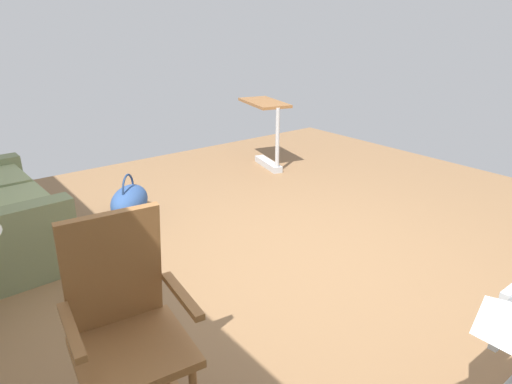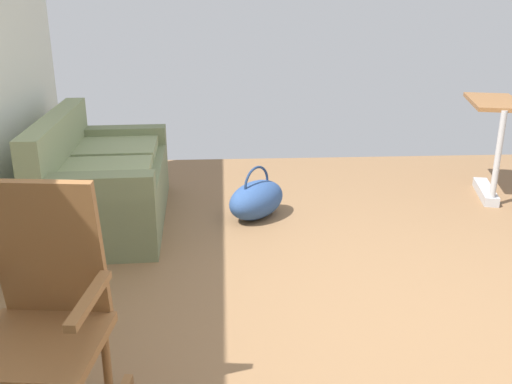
{
  "view_description": "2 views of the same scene",
  "coord_description": "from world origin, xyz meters",
  "px_view_note": "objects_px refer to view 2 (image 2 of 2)",
  "views": [
    {
      "loc": [
        -2.22,
        2.2,
        1.79
      ],
      "look_at": [
        -0.16,
        0.59,
        0.8
      ],
      "focal_mm": 31.42,
      "sensor_mm": 36.0,
      "label": 1
    },
    {
      "loc": [
        -2.48,
        0.94,
        1.68
      ],
      "look_at": [
        0.1,
        0.79,
        0.78
      ],
      "focal_mm": 39.36,
      "sensor_mm": 36.0,
      "label": 2
    }
  ],
  "objects_px": {
    "couch": "(103,184)",
    "rocking_chair": "(43,323)",
    "overbed_table": "(492,136)",
    "duffel_bag": "(257,199)"
  },
  "relations": [
    {
      "from": "overbed_table",
      "to": "duffel_bag",
      "type": "height_order",
      "value": "overbed_table"
    },
    {
      "from": "couch",
      "to": "overbed_table",
      "type": "bearing_deg",
      "value": -82.23
    },
    {
      "from": "rocking_chair",
      "to": "duffel_bag",
      "type": "height_order",
      "value": "rocking_chair"
    },
    {
      "from": "couch",
      "to": "overbed_table",
      "type": "relative_size",
      "value": 1.86
    },
    {
      "from": "overbed_table",
      "to": "duffel_bag",
      "type": "xyz_separation_m",
      "value": [
        -0.45,
        2.09,
        -0.38
      ]
    },
    {
      "from": "overbed_table",
      "to": "duffel_bag",
      "type": "distance_m",
      "value": 2.17
    },
    {
      "from": "couch",
      "to": "overbed_table",
      "type": "height_order",
      "value": "couch"
    },
    {
      "from": "couch",
      "to": "rocking_chair",
      "type": "distance_m",
      "value": 2.33
    },
    {
      "from": "couch",
      "to": "rocking_chair",
      "type": "height_order",
      "value": "rocking_chair"
    },
    {
      "from": "couch",
      "to": "duffel_bag",
      "type": "bearing_deg",
      "value": -90.11
    }
  ]
}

